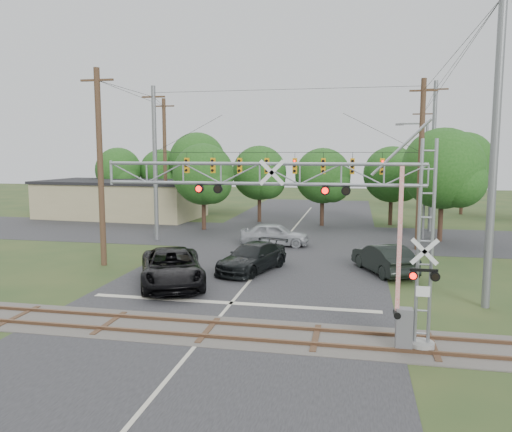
% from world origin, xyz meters
% --- Properties ---
extents(ground, '(160.00, 160.00, 0.00)m').
position_xyz_m(ground, '(0.00, 0.00, 0.00)').
color(ground, '#273F1D').
rests_on(ground, ground).
extents(road_main, '(14.00, 90.00, 0.02)m').
position_xyz_m(road_main, '(0.00, 10.00, 0.01)').
color(road_main, '#252527').
rests_on(road_main, ground).
extents(road_cross, '(90.00, 12.00, 0.02)m').
position_xyz_m(road_cross, '(0.00, 24.00, 0.01)').
color(road_cross, '#252527').
rests_on(road_cross, ground).
extents(railroad_track, '(90.00, 3.20, 0.17)m').
position_xyz_m(railroad_track, '(0.00, 2.00, 0.03)').
color(railroad_track, '#4B4641').
rests_on(railroad_track, ground).
extents(crossing_gantry, '(11.62, 0.90, 7.08)m').
position_xyz_m(crossing_gantry, '(4.19, 1.64, 4.44)').
color(crossing_gantry, gray).
rests_on(crossing_gantry, ground).
extents(traffic_signal_span, '(19.34, 0.36, 11.50)m').
position_xyz_m(traffic_signal_span, '(0.85, 20.00, 5.74)').
color(traffic_signal_span, slate).
rests_on(traffic_signal_span, ground).
extents(pickup_black, '(5.28, 7.11, 1.80)m').
position_xyz_m(pickup_black, '(-3.68, 7.95, 0.90)').
color(pickup_black, black).
rests_on(pickup_black, ground).
extents(car_dark, '(3.80, 5.79, 1.56)m').
position_xyz_m(car_dark, '(-0.34, 11.67, 0.78)').
color(car_dark, black).
rests_on(car_dark, ground).
extents(sedan_silver, '(4.94, 2.20, 1.65)m').
position_xyz_m(sedan_silver, '(-0.34, 19.57, 0.82)').
color(sedan_silver, '#A4A7AC').
rests_on(sedan_silver, ground).
extents(suv_dark, '(3.60, 5.23, 1.63)m').
position_xyz_m(suv_dark, '(6.88, 12.67, 0.82)').
color(suv_dark, black).
rests_on(suv_dark, ground).
extents(commercial_building, '(16.83, 9.40, 3.81)m').
position_xyz_m(commercial_building, '(-18.37, 32.12, 1.91)').
color(commercial_building, tan).
rests_on(commercial_building, ground).
extents(streetlight, '(2.40, 0.25, 9.00)m').
position_xyz_m(streetlight, '(10.22, 24.40, 5.03)').
color(streetlight, slate).
rests_on(streetlight, ground).
extents(utility_poles, '(25.96, 30.68, 13.54)m').
position_xyz_m(utility_poles, '(2.84, 22.27, 6.16)').
color(utility_poles, '#463620').
rests_on(utility_poles, ground).
extents(treeline, '(52.80, 24.11, 8.90)m').
position_xyz_m(treeline, '(0.83, 33.53, 5.07)').
color(treeline, '#3B261A').
rests_on(treeline, ground).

